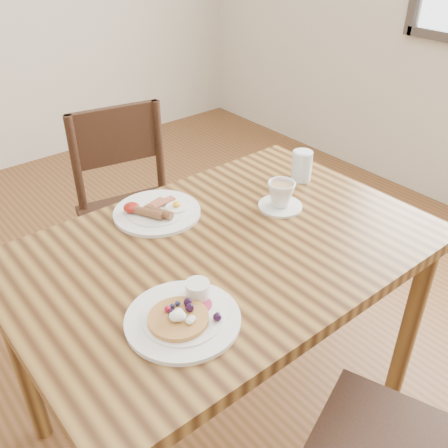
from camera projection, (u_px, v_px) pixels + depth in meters
name	position (u px, v px, depth m)	size (l,w,h in m)	color
ground	(224.00, 412.00, 1.82)	(5.00, 5.00, 0.00)	brown
dining_table	(224.00, 272.00, 1.47)	(1.20, 0.80, 0.75)	olive
chair_far	(133.00, 206.00, 2.09)	(0.49, 0.49, 0.88)	#351C13
pancake_plate	(184.00, 315.00, 1.15)	(0.27, 0.27, 0.06)	white
breakfast_plate	(156.00, 211.00, 1.54)	(0.27, 0.27, 0.04)	white
teacup_saucer	(281.00, 196.00, 1.57)	(0.14, 0.14, 0.09)	white
water_glass	(302.00, 166.00, 1.72)	(0.07, 0.07, 0.10)	silver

